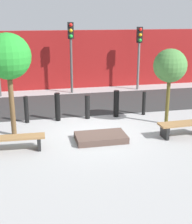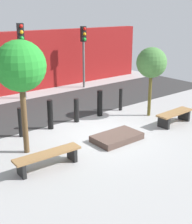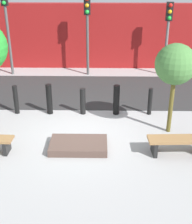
{
  "view_description": "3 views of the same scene",
  "coord_description": "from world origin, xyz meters",
  "views": [
    {
      "loc": [
        -2.08,
        -9.65,
        3.78
      ],
      "look_at": [
        -0.16,
        -0.83,
        0.96
      ],
      "focal_mm": 50.0,
      "sensor_mm": 36.0,
      "label": 1
    },
    {
      "loc": [
        -6.36,
        -7.61,
        4.05
      ],
      "look_at": [
        -0.42,
        -0.25,
        0.91
      ],
      "focal_mm": 50.0,
      "sensor_mm": 36.0,
      "label": 2
    },
    {
      "loc": [
        0.6,
        -8.17,
        4.61
      ],
      "look_at": [
        0.47,
        -0.19,
        0.83
      ],
      "focal_mm": 50.0,
      "sensor_mm": 36.0,
      "label": 3
    }
  ],
  "objects": [
    {
      "name": "tree_behind_left_bench",
      "position": [
        -2.67,
        0.23,
        2.54
      ],
      "size": [
        1.42,
        1.42,
        3.28
      ],
      "color": "brown",
      "rests_on": "ground"
    },
    {
      "name": "bollard_center",
      "position": [
        0.0,
        1.43,
        0.45
      ],
      "size": [
        0.19,
        0.19,
        0.91
      ],
      "primitive_type": "cylinder",
      "color": "black",
      "rests_on": "ground"
    },
    {
      "name": "bollard_right",
      "position": [
        1.13,
        1.43,
        0.51
      ],
      "size": [
        0.21,
        0.21,
        1.03
      ],
      "primitive_type": "cylinder",
      "color": "black",
      "rests_on": "ground"
    },
    {
      "name": "planter_bed",
      "position": [
        0.0,
        -0.81,
        0.1
      ],
      "size": [
        1.57,
        0.94,
        0.2
      ],
      "primitive_type": "cube",
      "color": "#503D35",
      "rests_on": "ground"
    },
    {
      "name": "bollard_far_left",
      "position": [
        -2.25,
        1.43,
        0.5
      ],
      "size": [
        0.16,
        0.16,
        0.99
      ],
      "primitive_type": "cylinder",
      "color": "black",
      "rests_on": "ground"
    },
    {
      "name": "traffic_light_mid_west",
      "position": [
        0.0,
        5.63,
        2.39
      ],
      "size": [
        0.28,
        0.27,
        3.45
      ],
      "color": "#494949",
      "rests_on": "ground"
    },
    {
      "name": "building_facade",
      "position": [
        0.0,
        6.87,
        1.51
      ],
      "size": [
        16.2,
        0.5,
        3.01
      ],
      "primitive_type": "cube",
      "color": "maroon",
      "rests_on": "ground"
    },
    {
      "name": "bollard_far_right",
      "position": [
        2.25,
        1.43,
        0.46
      ],
      "size": [
        0.14,
        0.14,
        0.93
      ],
      "primitive_type": "cylinder",
      "color": "black",
      "rests_on": "ground"
    },
    {
      "name": "road_strip",
      "position": [
        0.0,
        3.51,
        0.01
      ],
      "size": [
        18.0,
        3.66,
        0.01
      ],
      "primitive_type": "cube",
      "color": "#2C2C2C",
      "rests_on": "ground"
    },
    {
      "name": "traffic_light_mid_east",
      "position": [
        3.5,
        5.63,
        2.23
      ],
      "size": [
        0.28,
        0.27,
        3.2
      ],
      "color": "slate",
      "rests_on": "ground"
    },
    {
      "name": "ground_plane",
      "position": [
        0.0,
        0.0,
        0.0
      ],
      "size": [
        18.0,
        18.0,
        0.0
      ],
      "primitive_type": "plane",
      "color": "#9A9A9A"
    },
    {
      "name": "bollard_left",
      "position": [
        -1.13,
        1.43,
        0.53
      ],
      "size": [
        0.2,
        0.2,
        1.05
      ],
      "primitive_type": "cylinder",
      "color": "black",
      "rests_on": "ground"
    },
    {
      "name": "bench_right",
      "position": [
        2.67,
        -1.01,
        0.33
      ],
      "size": [
        1.64,
        0.54,
        0.46
      ],
      "rotation": [
        0.0,
        0.0,
        0.04
      ],
      "color": "black",
      "rests_on": "ground"
    },
    {
      "name": "tree_behind_right_bench",
      "position": [
        2.67,
        0.23,
        2.09
      ],
      "size": [
        1.16,
        1.16,
        2.69
      ],
      "color": "brown",
      "rests_on": "ground"
    },
    {
      "name": "bench_left",
      "position": [
        -2.67,
        -1.01,
        0.32
      ],
      "size": [
        1.89,
        0.48,
        0.44
      ],
      "rotation": [
        0.0,
        0.0,
        -0.04
      ],
      "color": "black",
      "rests_on": "ground"
    }
  ]
}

